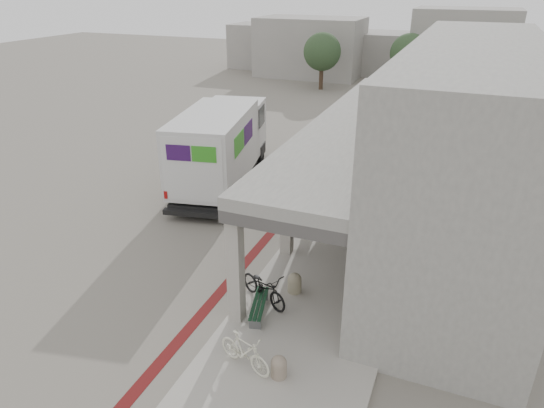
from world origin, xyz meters
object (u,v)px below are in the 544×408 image
at_px(bench, 259,306).
at_px(bicycle_cream, 245,351).
at_px(fedex_truck, 221,144).
at_px(bicycle_black, 264,287).
at_px(utility_cabinet, 362,273).

xyz_separation_m(bench, bicycle_cream, (0.52, -2.07, 0.22)).
xyz_separation_m(fedex_truck, bicycle_cream, (6.11, -10.60, -1.35)).
xyz_separation_m(fedex_truck, bicycle_black, (5.49, -7.93, -1.33)).
bearing_deg(bicycle_cream, bench, 32.54).
height_order(bench, utility_cabinet, utility_cabinet).
xyz_separation_m(fedex_truck, bench, (5.59, -8.53, -1.56)).
relative_size(fedex_truck, utility_cabinet, 10.10).
relative_size(bench, bicycle_cream, 1.01).
height_order(utility_cabinet, bicycle_cream, bicycle_cream).
bearing_deg(fedex_truck, utility_cabinet, -48.75).
xyz_separation_m(utility_cabinet, bicycle_black, (-2.50, -1.91, 0.06)).
height_order(utility_cabinet, bicycle_black, bicycle_black).
height_order(bench, bicycle_cream, bicycle_cream).
height_order(fedex_truck, utility_cabinet, fedex_truck).
relative_size(fedex_truck, bench, 5.46).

